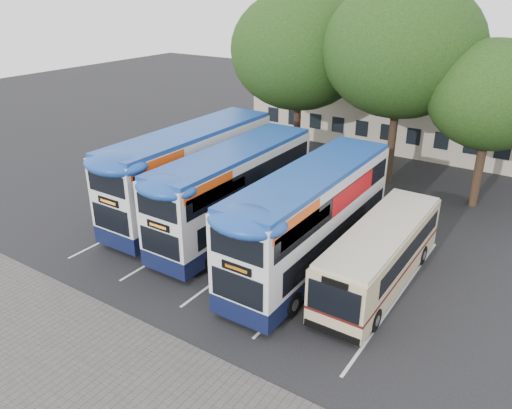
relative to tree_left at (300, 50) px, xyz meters
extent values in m
plane|color=black|center=(8.82, -17.82, -7.79)|extent=(120.00, 120.00, 0.00)
cube|color=#595654|center=(6.82, -22.82, -7.78)|extent=(40.00, 6.00, 0.01)
cube|color=silver|center=(-1.93, -12.82, -7.78)|extent=(0.12, 11.00, 0.01)
cube|color=silver|center=(1.57, -12.82, -7.78)|extent=(0.12, 11.00, 0.01)
cube|color=silver|center=(5.07, -12.82, -7.78)|extent=(0.12, 11.00, 0.01)
cube|color=silver|center=(8.57, -12.82, -7.78)|extent=(0.12, 11.00, 0.01)
cube|color=silver|center=(12.07, -12.82, -7.78)|extent=(0.12, 11.00, 0.01)
cube|color=beige|center=(8.82, 9.18, -4.79)|extent=(32.00, 8.00, 6.00)
cube|color=#4C4C4F|center=(8.82, 9.18, -1.74)|extent=(32.40, 8.40, 0.30)
cube|color=black|center=(8.82, 5.16, -6.09)|extent=(30.00, 0.06, 1.20)
cube|color=black|center=(8.82, 5.16, -3.29)|extent=(30.00, 0.06, 1.20)
cylinder|color=black|center=(0.00, 0.00, -4.92)|extent=(0.50, 0.50, 5.73)
ellipsoid|color=#1B3210|center=(0.00, 0.00, 0.01)|extent=(9.30, 9.30, 7.90)
cylinder|color=black|center=(7.08, -0.44, -4.71)|extent=(0.50, 0.50, 6.15)
ellipsoid|color=#1B3210|center=(7.08, -0.44, 0.57)|extent=(9.42, 9.42, 8.00)
cylinder|color=black|center=(12.50, -1.20, -5.43)|extent=(0.50, 0.50, 4.72)
ellipsoid|color=#1B3210|center=(12.50, -1.20, -1.37)|extent=(6.92, 6.92, 5.89)
cube|color=#0F1638|center=(-0.31, -11.11, -7.02)|extent=(2.73, 11.49, 0.88)
cube|color=white|center=(-0.31, -11.11, -4.89)|extent=(2.73, 11.49, 3.39)
cube|color=#1A439C|center=(-0.31, -11.11, -3.14)|extent=(2.68, 11.26, 0.33)
cube|color=black|center=(-0.31, -10.78, -5.82)|extent=(2.77, 10.17, 1.09)
cube|color=black|center=(-0.31, -11.11, -4.12)|extent=(2.77, 10.83, 0.98)
cube|color=#F75614|center=(1.06, -14.88, -3.52)|extent=(0.02, 3.50, 0.60)
cube|color=black|center=(-0.31, -16.88, -5.00)|extent=(1.31, 0.06, 0.33)
cylinder|color=black|center=(-1.55, -7.77, -7.24)|extent=(0.33, 1.09, 1.09)
cylinder|color=black|center=(0.92, -7.77, -7.24)|extent=(0.33, 1.09, 1.09)
cylinder|color=black|center=(-1.55, -14.88, -7.24)|extent=(0.33, 1.09, 1.09)
cylinder|color=black|center=(0.92, -14.88, -7.24)|extent=(0.33, 1.09, 1.09)
cube|color=#0F1638|center=(3.06, -11.77, -7.07)|extent=(2.57, 10.78, 0.82)
cube|color=white|center=(3.06, -11.77, -5.07)|extent=(2.57, 10.78, 3.18)
cube|color=#1A439C|center=(3.06, -11.77, -3.42)|extent=(2.52, 10.57, 0.31)
cube|color=black|center=(3.06, -11.46, -5.94)|extent=(2.61, 9.55, 1.03)
cube|color=black|center=(3.06, -11.77, -4.35)|extent=(2.61, 10.17, 0.92)
cube|color=#F75614|center=(4.35, -15.32, -3.78)|extent=(0.02, 3.29, 0.56)
cube|color=black|center=(3.06, -17.20, -5.17)|extent=(1.23, 0.06, 0.31)
cylinder|color=black|center=(1.90, -8.64, -7.27)|extent=(0.31, 1.03, 1.03)
cylinder|color=black|center=(4.22, -8.64, -7.27)|extent=(0.31, 1.03, 1.03)
cylinder|color=black|center=(1.90, -15.32, -7.27)|extent=(0.31, 1.03, 1.03)
cylinder|color=black|center=(4.22, -15.32, -7.27)|extent=(0.31, 1.03, 1.03)
cube|color=#0F1638|center=(7.82, -12.66, -7.05)|extent=(2.64, 11.10, 0.85)
cube|color=white|center=(7.82, -12.66, -4.99)|extent=(2.64, 11.10, 3.28)
cube|color=#1A439C|center=(7.82, -12.66, -3.30)|extent=(2.59, 10.88, 0.32)
cube|color=black|center=(7.82, -12.34, -5.88)|extent=(2.68, 9.83, 1.06)
cube|color=black|center=(7.82, -12.66, -4.25)|extent=(2.68, 10.46, 0.95)
cube|color=#F75614|center=(9.16, -16.30, -3.67)|extent=(0.02, 3.38, 0.58)
cube|color=black|center=(7.82, -18.23, -5.09)|extent=(1.27, 0.06, 0.32)
cylinder|color=black|center=(6.63, -9.43, -7.26)|extent=(0.32, 1.06, 1.06)
cylinder|color=black|center=(9.02, -9.43, -7.26)|extent=(0.32, 1.06, 1.06)
cylinder|color=black|center=(6.63, -16.30, -7.26)|extent=(0.32, 1.06, 1.06)
cylinder|color=black|center=(9.02, -16.30, -7.26)|extent=(0.32, 1.06, 1.06)
cube|color=red|center=(9.17, -11.33, -4.25)|extent=(0.02, 4.23, 0.90)
cube|color=#D3BD8D|center=(10.98, -12.28, -6.36)|extent=(2.27, 9.09, 2.32)
cube|color=beige|center=(10.98, -12.28, -5.15)|extent=(2.18, 8.73, 0.18)
cube|color=black|center=(10.98, -11.83, -5.97)|extent=(2.31, 7.27, 0.82)
cube|color=#4F130F|center=(10.98, -12.28, -6.74)|extent=(2.30, 9.11, 0.11)
cube|color=black|center=(10.98, -16.85, -6.06)|extent=(2.00, 0.06, 1.18)
cylinder|color=black|center=(9.95, -15.37, -7.33)|extent=(0.27, 0.91, 0.91)
cylinder|color=black|center=(12.00, -15.37, -7.33)|extent=(0.27, 0.91, 0.91)
cylinder|color=black|center=(9.95, -9.55, -7.33)|extent=(0.27, 0.91, 0.91)
cylinder|color=black|center=(12.00, -9.55, -7.33)|extent=(0.27, 0.91, 0.91)
camera|label=1|loc=(16.77, -30.41, 4.04)|focal=35.00mm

